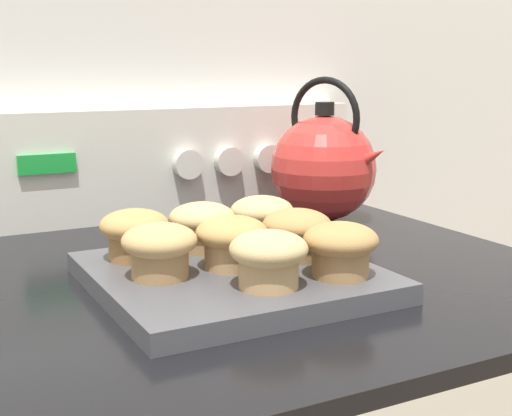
# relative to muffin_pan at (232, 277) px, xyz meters

# --- Properties ---
(wall_back) EXTENTS (8.00, 0.05, 2.40)m
(wall_back) POSITION_rel_muffin_pan_xyz_m (0.04, 0.44, 0.27)
(wall_back) COLOR silver
(wall_back) RESTS_ON ground_plane
(control_panel) EXTENTS (0.71, 0.07, 0.17)m
(control_panel) POSITION_rel_muffin_pan_xyz_m (0.04, 0.39, 0.08)
(control_panel) COLOR silver
(control_panel) RESTS_ON stove_range
(muffin_pan) EXTENTS (0.29, 0.29, 0.02)m
(muffin_pan) POSITION_rel_muffin_pan_xyz_m (0.00, 0.00, 0.00)
(muffin_pan) COLOR #4C4C51
(muffin_pan) RESTS_ON stove_range
(muffin_r0_c1) EXTENTS (0.08, 0.08, 0.06)m
(muffin_r0_c1) POSITION_rel_muffin_pan_xyz_m (0.00, -0.08, 0.04)
(muffin_r0_c1) COLOR tan
(muffin_r0_c1) RESTS_ON muffin_pan
(muffin_r0_c2) EXTENTS (0.08, 0.08, 0.06)m
(muffin_r0_c2) POSITION_rel_muffin_pan_xyz_m (0.09, -0.08, 0.04)
(muffin_r0_c2) COLOR #A37A4C
(muffin_r0_c2) RESTS_ON muffin_pan
(muffin_r1_c0) EXTENTS (0.08, 0.08, 0.06)m
(muffin_r1_c0) POSITION_rel_muffin_pan_xyz_m (-0.08, 0.00, 0.04)
(muffin_r1_c0) COLOR #A37A4C
(muffin_r1_c0) RESTS_ON muffin_pan
(muffin_r1_c1) EXTENTS (0.08, 0.08, 0.06)m
(muffin_r1_c1) POSITION_rel_muffin_pan_xyz_m (-0.00, -0.00, 0.04)
(muffin_r1_c1) COLOR tan
(muffin_r1_c1) RESTS_ON muffin_pan
(muffin_r1_c2) EXTENTS (0.08, 0.08, 0.06)m
(muffin_r1_c2) POSITION_rel_muffin_pan_xyz_m (0.08, -0.00, 0.04)
(muffin_r1_c2) COLOR #A37A4C
(muffin_r1_c2) RESTS_ON muffin_pan
(muffin_r2_c0) EXTENTS (0.08, 0.08, 0.06)m
(muffin_r2_c0) POSITION_rel_muffin_pan_xyz_m (-0.08, 0.08, 0.04)
(muffin_r2_c0) COLOR olive
(muffin_r2_c0) RESTS_ON muffin_pan
(muffin_r2_c1) EXTENTS (0.08, 0.08, 0.06)m
(muffin_r2_c1) POSITION_rel_muffin_pan_xyz_m (0.00, 0.08, 0.04)
(muffin_r2_c1) COLOR tan
(muffin_r2_c1) RESTS_ON muffin_pan
(muffin_r2_c2) EXTENTS (0.08, 0.08, 0.06)m
(muffin_r2_c2) POSITION_rel_muffin_pan_xyz_m (0.08, 0.09, 0.04)
(muffin_r2_c2) COLOR tan
(muffin_r2_c2) RESTS_ON muffin_pan
(tea_kettle) EXTENTS (0.16, 0.19, 0.22)m
(tea_kettle) POSITION_rel_muffin_pan_xyz_m (0.27, 0.24, 0.07)
(tea_kettle) COLOR red
(tea_kettle) RESTS_ON stove_range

